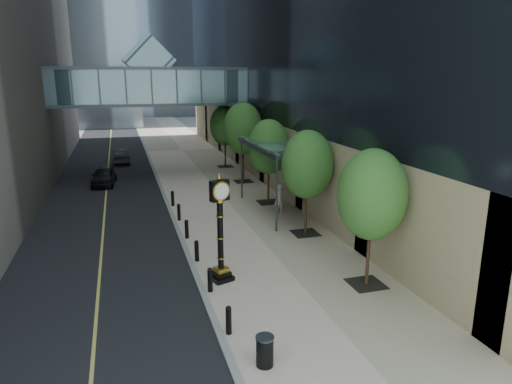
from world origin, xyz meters
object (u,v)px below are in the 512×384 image
street_clock (220,236)px  car_near (104,176)px  pedestrian (279,199)px  car_far (121,156)px  trash_bin (265,352)px

street_clock → car_near: size_ratio=1.08×
street_clock → pedestrian: size_ratio=2.35×
car_far → car_near: bearing=79.9°
trash_bin → pedestrian: (5.44, 14.27, 0.51)m
street_clock → trash_bin: street_clock is taller
trash_bin → car_far: (-3.70, 34.83, 0.21)m
car_near → trash_bin: bearing=-73.6°
car_near → car_far: size_ratio=0.98×
trash_bin → pedestrian: pedestrian is taller
street_clock → pedestrian: street_clock is taller
pedestrian → car_near: size_ratio=0.46×
trash_bin → car_far: bearing=96.1°
trash_bin → car_near: (-5.10, 25.74, 0.22)m
trash_bin → pedestrian: 15.28m
street_clock → car_far: street_clock is taller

